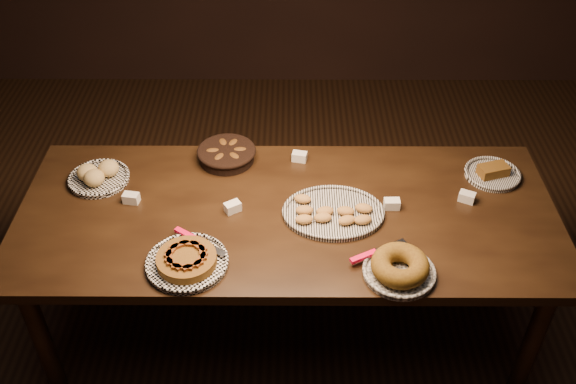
{
  "coord_description": "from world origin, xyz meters",
  "views": [
    {
      "loc": [
        0.01,
        -2.14,
        2.62
      ],
      "look_at": [
        0.0,
        0.05,
        0.82
      ],
      "focal_mm": 40.0,
      "sensor_mm": 36.0,
      "label": 1
    }
  ],
  "objects_px": {
    "buffet_table": "(287,224)",
    "madeleine_platter": "(333,212)",
    "bundt_cake_plate": "(399,268)",
    "apple_tart_plate": "(187,261)"
  },
  "relations": [
    {
      "from": "buffet_table",
      "to": "bundt_cake_plate",
      "type": "height_order",
      "value": "bundt_cake_plate"
    },
    {
      "from": "buffet_table",
      "to": "apple_tart_plate",
      "type": "xyz_separation_m",
      "value": [
        -0.4,
        -0.33,
        0.1
      ]
    },
    {
      "from": "buffet_table",
      "to": "apple_tart_plate",
      "type": "bearing_deg",
      "value": -140.64
    },
    {
      "from": "apple_tart_plate",
      "to": "madeleine_platter",
      "type": "height_order",
      "value": "apple_tart_plate"
    },
    {
      "from": "bundt_cake_plate",
      "to": "apple_tart_plate",
      "type": "bearing_deg",
      "value": 167.32
    },
    {
      "from": "apple_tart_plate",
      "to": "bundt_cake_plate",
      "type": "xyz_separation_m",
      "value": [
        0.85,
        -0.05,
        0.02
      ]
    },
    {
      "from": "madeleine_platter",
      "to": "buffet_table",
      "type": "bearing_deg",
      "value": 170.41
    },
    {
      "from": "apple_tart_plate",
      "to": "bundt_cake_plate",
      "type": "distance_m",
      "value": 0.85
    },
    {
      "from": "buffet_table",
      "to": "madeleine_platter",
      "type": "distance_m",
      "value": 0.22
    },
    {
      "from": "buffet_table",
      "to": "madeleine_platter",
      "type": "bearing_deg",
      "value": -7.79
    }
  ]
}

